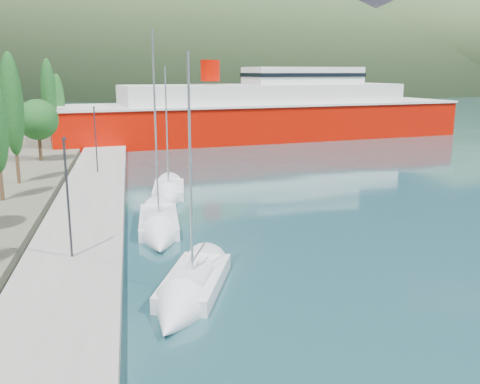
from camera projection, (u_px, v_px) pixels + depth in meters
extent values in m
plane|color=#1C4348|center=(154.00, 113.00, 131.60)|extent=(1400.00, 1400.00, 0.00)
cube|color=gray|center=(90.00, 203.00, 39.94)|extent=(5.00, 88.00, 0.80)
cone|color=slate|center=(196.00, 5.00, 662.39)|extent=(760.00, 760.00, 180.00)
cone|color=slate|center=(479.00, 21.00, 656.90)|extent=(640.00, 640.00, 140.00)
cone|color=#3C522D|center=(188.00, 5.00, 394.23)|extent=(480.00, 480.00, 115.00)
cone|color=#3C522D|center=(470.00, 26.00, 420.93)|extent=(420.00, 420.00, 90.00)
cylinder|color=#47301E|center=(1.00, 186.00, 39.29)|extent=(0.30, 0.30, 2.11)
cylinder|color=#47301E|center=(18.00, 169.00, 45.26)|extent=(0.30, 0.30, 2.40)
ellipsoid|color=#184A1A|center=(12.00, 104.00, 44.05)|extent=(1.80, 1.80, 8.52)
cylinder|color=#47301E|center=(40.00, 148.00, 56.68)|extent=(0.36, 0.36, 2.66)
sphere|color=#184A1A|center=(38.00, 120.00, 56.01)|extent=(4.26, 4.26, 4.26)
cylinder|color=#47301E|center=(52.00, 139.00, 65.69)|extent=(0.30, 0.30, 2.38)
ellipsoid|color=#184A1A|center=(49.00, 94.00, 64.49)|extent=(1.80, 1.80, 8.45)
cylinder|color=#47301E|center=(60.00, 133.00, 73.35)|extent=(0.30, 0.30, 1.99)
ellipsoid|color=#184A1A|center=(58.00, 100.00, 72.35)|extent=(1.80, 1.80, 7.04)
cylinder|color=#2D2D33|center=(68.00, 199.00, 26.58)|extent=(0.12, 0.12, 6.00)
cube|color=#2D2D33|center=(64.00, 139.00, 26.15)|extent=(0.15, 0.50, 0.12)
cylinder|color=#2D2D33|center=(96.00, 140.00, 49.51)|extent=(0.12, 0.12, 6.00)
cube|color=#2D2D33|center=(94.00, 107.00, 49.09)|extent=(0.15, 0.50, 0.12)
cube|color=silver|center=(195.00, 283.00, 25.17)|extent=(4.34, 6.47, 0.96)
cube|color=silver|center=(192.00, 274.00, 24.64)|extent=(2.20, 2.75, 0.37)
cylinder|color=silver|center=(190.00, 169.00, 23.56)|extent=(0.12, 0.12, 10.12)
cone|color=silver|center=(173.00, 320.00, 21.47)|extent=(3.26, 3.46, 2.45)
cube|color=silver|center=(159.00, 223.00, 35.23)|extent=(2.75, 6.91, 0.96)
cube|color=silver|center=(159.00, 215.00, 34.66)|extent=(1.59, 2.79, 0.37)
cylinder|color=silver|center=(155.00, 127.00, 33.39)|extent=(0.12, 0.12, 11.75)
cone|color=silver|center=(160.00, 243.00, 31.04)|extent=(2.59, 3.28, 2.46)
cube|color=silver|center=(169.00, 191.00, 44.47)|extent=(3.01, 5.85, 0.97)
cube|color=silver|center=(168.00, 185.00, 43.97)|extent=(1.70, 2.39, 0.38)
cylinder|color=silver|center=(167.00, 128.00, 42.93)|extent=(0.12, 0.12, 9.66)
cone|color=silver|center=(168.00, 201.00, 40.97)|extent=(2.71, 2.86, 2.47)
cube|color=#B10C00|center=(264.00, 123.00, 80.69)|extent=(62.31, 22.35, 5.90)
cube|color=silver|center=(264.00, 104.00, 80.04)|extent=(62.79, 22.79, 0.32)
cube|color=silver|center=(264.00, 95.00, 79.76)|extent=(43.28, 17.17, 3.16)
cube|color=silver|center=(302.00, 76.00, 81.32)|extent=(18.14, 10.50, 2.53)
cylinder|color=#B10C00|center=(210.00, 71.00, 76.04)|extent=(2.74, 2.74, 2.95)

